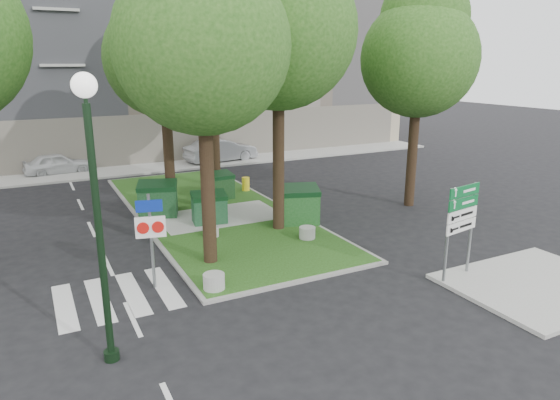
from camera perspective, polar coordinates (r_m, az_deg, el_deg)
ground at (r=14.99m, az=0.83°, el=-9.64°), size 120.00×120.00×0.00m
median_island at (r=22.05m, az=-7.79°, el=-1.28°), size 6.00×16.00×0.12m
median_kerb at (r=22.05m, az=-7.78°, el=-1.31°), size 6.30×16.30×0.10m
sidewalk_corner at (r=16.66m, az=27.47°, el=-8.60°), size 5.00×4.00×0.12m
building_sidewalk at (r=31.77m, az=-15.02°, el=3.50°), size 42.00×3.00×0.12m
zebra_crossing at (r=15.13m, az=-14.79°, el=-9.91°), size 5.00×3.00×0.01m
apartment_building at (r=38.55m, az=-18.42°, el=17.15°), size 41.00×12.00×16.00m
tree_median_near_left at (r=15.40m, az=-8.72°, el=18.87°), size 5.20×5.20×10.53m
tree_median_near_right at (r=18.65m, az=-0.01°, el=20.47°), size 5.60×5.60×11.46m
tree_median_mid at (r=21.75m, az=-13.11°, el=16.72°), size 4.80×4.80×9.99m
tree_median_far at (r=25.63m, az=-7.73°, el=19.72°), size 5.80×5.80×11.93m
tree_street_right at (r=23.02m, az=15.77°, el=16.47°), size 5.00×5.00×10.06m
dumpster_a at (r=21.46m, az=-13.77°, el=0.08°), size 1.87×1.58×1.48m
dumpster_b at (r=20.18m, az=-8.09°, el=-0.89°), size 1.50×1.16×1.27m
dumpster_c at (r=23.71m, az=-7.08°, el=1.61°), size 1.44×1.06×1.27m
dumpster_d at (r=19.96m, az=2.07°, el=-0.56°), size 1.93×1.62×1.53m
bollard_left at (r=14.50m, az=-7.55°, el=-9.19°), size 0.62×0.62×0.44m
bollard_right at (r=18.34m, az=3.13°, el=-3.74°), size 0.60×0.60×0.43m
bollard_mid at (r=18.68m, az=-7.76°, el=-3.62°), size 0.49×0.49×0.35m
litter_bin at (r=25.15m, az=-3.94°, el=1.85°), size 0.38×0.38×0.67m
street_lamp at (r=10.68m, az=-20.40°, el=1.12°), size 0.49×0.49×6.19m
traffic_sign_pole at (r=14.60m, az=-14.57°, el=-3.18°), size 0.84×0.24×2.83m
directional_sign at (r=15.54m, az=20.00°, el=-1.81°), size 1.40×0.31×2.82m
car_white at (r=32.03m, az=-24.07°, el=3.82°), size 3.86×1.87×1.27m
car_silver at (r=33.12m, az=-6.76°, el=5.66°), size 4.93×2.28×1.56m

